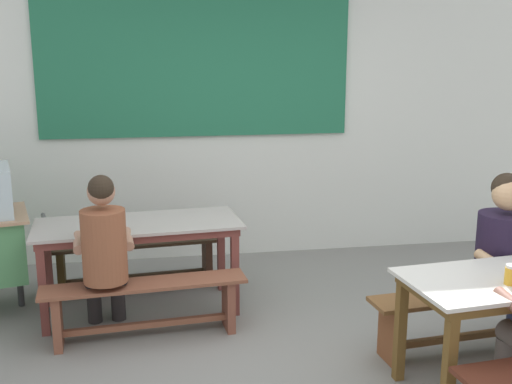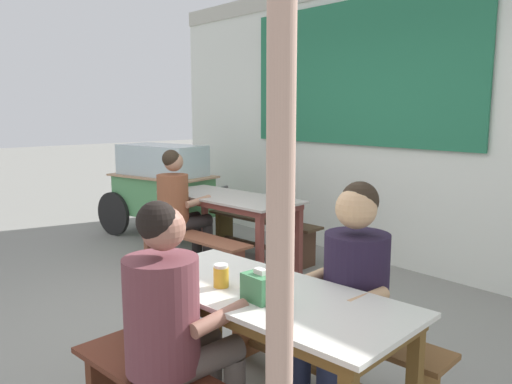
% 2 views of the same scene
% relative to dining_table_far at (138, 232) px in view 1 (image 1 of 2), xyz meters
% --- Properties ---
extents(ground_plane, '(40.00, 40.00, 0.00)m').
position_rel_dining_table_far_xyz_m(ground_plane, '(1.03, -1.19, -0.66)').
color(ground_plane, gray).
extents(backdrop_wall, '(7.24, 0.23, 3.05)m').
position_rel_dining_table_far_xyz_m(backdrop_wall, '(1.01, 1.35, 0.94)').
color(backdrop_wall, silver).
rests_on(backdrop_wall, ground_plane).
extents(dining_table_far, '(1.65, 0.81, 0.74)m').
position_rel_dining_table_far_xyz_m(dining_table_far, '(0.00, 0.00, 0.00)').
color(dining_table_far, '#B6ACA4').
rests_on(dining_table_far, ground_plane).
extents(bench_far_back, '(1.53, 0.40, 0.43)m').
position_rel_dining_table_far_xyz_m(bench_far_back, '(-0.04, 0.51, -0.38)').
color(bench_far_back, '#443120').
rests_on(bench_far_back, ground_plane).
extents(bench_far_front, '(1.49, 0.40, 0.43)m').
position_rel_dining_table_far_xyz_m(bench_far_front, '(0.04, -0.51, -0.38)').
color(bench_far_front, brown).
rests_on(bench_far_front, ground_plane).
extents(bench_near_back, '(1.50, 0.42, 0.43)m').
position_rel_dining_table_far_xyz_m(bench_near_back, '(2.29, -1.07, -0.37)').
color(bench_near_back, brown).
rests_on(bench_near_back, ground_plane).
extents(person_right_near_table, '(0.47, 0.57, 1.26)m').
position_rel_dining_table_far_xyz_m(person_right_near_table, '(2.49, -1.11, 0.05)').
color(person_right_near_table, '#272F4F').
rests_on(person_right_near_table, ground_plane).
extents(person_left_back_turned, '(0.45, 0.59, 1.24)m').
position_rel_dining_table_far_xyz_m(person_left_back_turned, '(-0.23, -0.45, 0.02)').
color(person_left_back_turned, '#2A2726').
rests_on(person_left_back_turned, ground_plane).
extents(condiment_jar, '(0.08, 0.08, 0.12)m').
position_rel_dining_table_far_xyz_m(condiment_jar, '(2.15, -1.71, 0.14)').
color(condiment_jar, gold).
rests_on(condiment_jar, dining_table_near).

